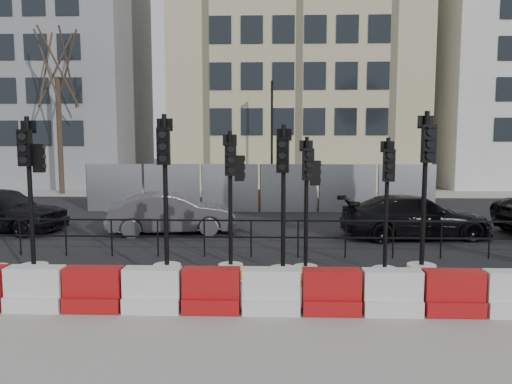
{
  "coord_description": "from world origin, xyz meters",
  "views": [
    {
      "loc": [
        0.54,
        -11.31,
        3.09
      ],
      "look_at": [
        0.07,
        3.0,
        1.51
      ],
      "focal_mm": 35.0,
      "sensor_mm": 36.0,
      "label": 1
    }
  ],
  "objects": [
    {
      "name": "traffic_signal_h",
      "position": [
        3.67,
        -1.01,
        0.75
      ],
      "size": [
        0.71,
        0.71,
        3.62
      ],
      "rotation": [
        0.0,
        0.0,
        0.09
      ],
      "color": "silver",
      "rests_on": "ground"
    },
    {
      "name": "barrier_row",
      "position": [
        0.0,
        -2.8,
        0.37
      ],
      "size": [
        14.65,
        0.5,
        0.8
      ],
      "color": "#B70E1B",
      "rests_on": "ground"
    },
    {
      "name": "lamp_post_far",
      "position": [
        0.5,
        14.98,
        3.22
      ],
      "size": [
        0.12,
        0.56,
        6.0
      ],
      "color": "black",
      "rests_on": "ground"
    },
    {
      "name": "building_cream",
      "position": [
        2.0,
        21.99,
        9.0
      ],
      "size": [
        15.0,
        10.06,
        18.0
      ],
      "color": "#BEB58B",
      "rests_on": "ground"
    },
    {
      "name": "ground",
      "position": [
        0.0,
        0.0,
        0.0
      ],
      "size": [
        120.0,
        120.0,
        0.0
      ],
      "primitive_type": "plane",
      "color": "#51514C",
      "rests_on": "ground"
    },
    {
      "name": "heras_fencing",
      "position": [
        0.57,
        9.86,
        0.65
      ],
      "size": [
        14.33,
        1.72,
        2.0
      ],
      "color": "#97999F",
      "rests_on": "ground"
    },
    {
      "name": "traffic_signal_g",
      "position": [
        2.89,
        -1.06,
        0.64
      ],
      "size": [
        0.61,
        0.61,
        3.08
      ],
      "rotation": [
        0.0,
        0.0,
        0.03
      ],
      "color": "silver",
      "rests_on": "ground"
    },
    {
      "name": "car_b",
      "position": [
        -2.68,
        4.36,
        0.66
      ],
      "size": [
        2.85,
        4.53,
        1.33
      ],
      "primitive_type": "imported",
      "rotation": [
        0.0,
        0.0,
        1.75
      ],
      "color": "#47474C",
      "rests_on": "ground"
    },
    {
      "name": "car_c",
      "position": [
        4.91,
        3.91,
        0.66
      ],
      "size": [
        2.83,
        4.94,
        1.32
      ],
      "primitive_type": "imported",
      "rotation": [
        0.0,
        0.0,
        1.68
      ],
      "color": "black",
      "rests_on": "ground"
    },
    {
      "name": "traffic_signal_d",
      "position": [
        -0.33,
        -0.93,
        0.77
      ],
      "size": [
        0.63,
        0.63,
        3.22
      ],
      "rotation": [
        0.0,
        0.0,
        0.16
      ],
      "color": "silver",
      "rests_on": "ground"
    },
    {
      "name": "tree_bare_far",
      "position": [
        -11.0,
        15.5,
        6.65
      ],
      "size": [
        2.0,
        2.0,
        9.0
      ],
      "color": "#473828",
      "rests_on": "ground"
    },
    {
      "name": "kerb_railing",
      "position": [
        0.0,
        1.2,
        0.69
      ],
      "size": [
        18.0,
        0.04,
        1.0
      ],
      "color": "black",
      "rests_on": "ground"
    },
    {
      "name": "building_grey",
      "position": [
        -14.0,
        21.99,
        7.0
      ],
      "size": [
        11.0,
        9.06,
        14.0
      ],
      "color": "gray",
      "rests_on": "ground"
    },
    {
      "name": "traffic_signal_b",
      "position": [
        -4.46,
        -1.23,
        0.84
      ],
      "size": [
        0.69,
        0.69,
        3.51
      ],
      "rotation": [
        0.0,
        0.0,
        0.0
      ],
      "color": "silver",
      "rests_on": "ground"
    },
    {
      "name": "traffic_signal_e",
      "position": [
        0.76,
        -1.22,
        0.69
      ],
      "size": [
        0.66,
        0.66,
        3.34
      ],
      "rotation": [
        0.0,
        0.0,
        -0.15
      ],
      "color": "silver",
      "rests_on": "ground"
    },
    {
      "name": "sidewalk_far",
      "position": [
        0.0,
        16.0,
        0.01
      ],
      "size": [
        40.0,
        4.0,
        0.02
      ],
      "primitive_type": "cube",
      "color": "gray",
      "rests_on": "ground"
    },
    {
      "name": "sidewalk_near",
      "position": [
        0.0,
        -3.0,
        0.01
      ],
      "size": [
        40.0,
        6.0,
        0.02
      ],
      "primitive_type": "cube",
      "color": "gray",
      "rests_on": "ground"
    },
    {
      "name": "traffic_signal_c",
      "position": [
        -1.67,
        -1.16,
        0.73
      ],
      "size": [
        0.7,
        0.7,
        3.56
      ],
      "rotation": [
        0.0,
        0.0,
        0.03
      ],
      "color": "silver",
      "rests_on": "ground"
    },
    {
      "name": "road",
      "position": [
        0.0,
        7.0,
        0.01
      ],
      "size": [
        40.0,
        14.0,
        0.03
      ],
      "primitive_type": "cube",
      "color": "black",
      "rests_on": "ground"
    },
    {
      "name": "traffic_signal_f",
      "position": [
        1.26,
        -0.96,
        0.74
      ],
      "size": [
        0.61,
        0.61,
        3.1
      ],
      "rotation": [
        0.0,
        0.0,
        0.19
      ],
      "color": "silver",
      "rests_on": "ground"
    }
  ]
}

